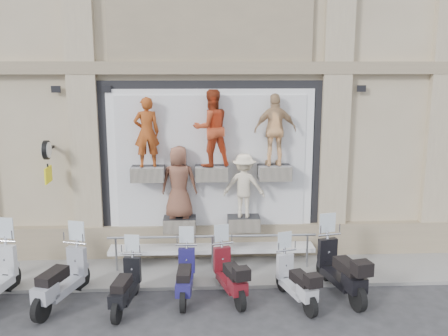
{
  "coord_description": "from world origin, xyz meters",
  "views": [
    {
      "loc": [
        -0.26,
        -9.34,
        4.92
      ],
      "look_at": [
        0.27,
        1.9,
        2.59
      ],
      "focal_mm": 40.0,
      "sensor_mm": 36.0,
      "label": 1
    }
  ],
  "objects_px": {
    "clock_sign_bracket": "(47,156)",
    "scooter_c": "(61,268)",
    "scooter_d": "(125,276)",
    "scooter_h": "(341,259)",
    "scooter_g": "(296,272)",
    "scooter_e": "(185,267)",
    "guard_rail": "(213,253)",
    "scooter_f": "(230,265)"
  },
  "relations": [
    {
      "from": "guard_rail",
      "to": "scooter_g",
      "type": "height_order",
      "value": "scooter_g"
    },
    {
      "from": "scooter_d",
      "to": "scooter_f",
      "type": "distance_m",
      "value": 2.2
    },
    {
      "from": "scooter_h",
      "to": "scooter_d",
      "type": "bearing_deg",
      "value": 171.74
    },
    {
      "from": "scooter_c",
      "to": "scooter_d",
      "type": "distance_m",
      "value": 1.36
    },
    {
      "from": "clock_sign_bracket",
      "to": "scooter_f",
      "type": "xyz_separation_m",
      "value": [
        4.24,
        -1.83,
        -2.08
      ]
    },
    {
      "from": "scooter_c",
      "to": "scooter_e",
      "type": "bearing_deg",
      "value": 22.84
    },
    {
      "from": "clock_sign_bracket",
      "to": "scooter_d",
      "type": "distance_m",
      "value": 3.71
    },
    {
      "from": "guard_rail",
      "to": "scooter_c",
      "type": "height_order",
      "value": "scooter_c"
    },
    {
      "from": "guard_rail",
      "to": "scooter_g",
      "type": "relative_size",
      "value": 2.96
    },
    {
      "from": "scooter_g",
      "to": "clock_sign_bracket",
      "type": "bearing_deg",
      "value": 141.84
    },
    {
      "from": "scooter_e",
      "to": "scooter_h",
      "type": "height_order",
      "value": "scooter_h"
    },
    {
      "from": "scooter_d",
      "to": "scooter_e",
      "type": "height_order",
      "value": "scooter_e"
    },
    {
      "from": "scooter_e",
      "to": "clock_sign_bracket",
      "type": "bearing_deg",
      "value": 153.52
    },
    {
      "from": "scooter_c",
      "to": "scooter_h",
      "type": "height_order",
      "value": "scooter_h"
    },
    {
      "from": "scooter_c",
      "to": "scooter_g",
      "type": "relative_size",
      "value": 1.17
    },
    {
      "from": "scooter_g",
      "to": "scooter_f",
      "type": "bearing_deg",
      "value": 148.77
    },
    {
      "from": "scooter_h",
      "to": "scooter_c",
      "type": "bearing_deg",
      "value": 168.6
    },
    {
      "from": "scooter_d",
      "to": "scooter_e",
      "type": "distance_m",
      "value": 1.27
    },
    {
      "from": "clock_sign_bracket",
      "to": "scooter_c",
      "type": "distance_m",
      "value": 2.93
    },
    {
      "from": "scooter_g",
      "to": "scooter_h",
      "type": "height_order",
      "value": "scooter_h"
    },
    {
      "from": "guard_rail",
      "to": "scooter_c",
      "type": "relative_size",
      "value": 2.53
    },
    {
      "from": "clock_sign_bracket",
      "to": "scooter_g",
      "type": "height_order",
      "value": "clock_sign_bracket"
    },
    {
      "from": "clock_sign_bracket",
      "to": "scooter_d",
      "type": "bearing_deg",
      "value": -47.1
    },
    {
      "from": "scooter_c",
      "to": "scooter_h",
      "type": "xyz_separation_m",
      "value": [
        5.9,
        0.17,
        0.02
      ]
    },
    {
      "from": "scooter_e",
      "to": "scooter_h",
      "type": "distance_m",
      "value": 3.35
    },
    {
      "from": "clock_sign_bracket",
      "to": "scooter_d",
      "type": "relative_size",
      "value": 0.6
    },
    {
      "from": "scooter_c",
      "to": "scooter_d",
      "type": "relative_size",
      "value": 1.17
    },
    {
      "from": "scooter_f",
      "to": "guard_rail",
      "type": "bearing_deg",
      "value": 88.55
    },
    {
      "from": "scooter_d",
      "to": "scooter_h",
      "type": "height_order",
      "value": "scooter_h"
    },
    {
      "from": "clock_sign_bracket",
      "to": "scooter_g",
      "type": "distance_m",
      "value": 6.37
    },
    {
      "from": "clock_sign_bracket",
      "to": "scooter_g",
      "type": "xyz_separation_m",
      "value": [
        5.6,
        -2.18,
        -2.11
      ]
    },
    {
      "from": "scooter_f",
      "to": "scooter_c",
      "type": "bearing_deg",
      "value": 167.85
    },
    {
      "from": "scooter_d",
      "to": "scooter_e",
      "type": "bearing_deg",
      "value": 27.68
    },
    {
      "from": "clock_sign_bracket",
      "to": "scooter_h",
      "type": "relative_size",
      "value": 0.5
    },
    {
      "from": "clock_sign_bracket",
      "to": "guard_rail",
      "type": "bearing_deg",
      "value": -6.84
    },
    {
      "from": "scooter_e",
      "to": "scooter_c",
      "type": "bearing_deg",
      "value": -172.85
    },
    {
      "from": "guard_rail",
      "to": "clock_sign_bracket",
      "type": "xyz_separation_m",
      "value": [
        -3.9,
        0.47,
        2.34
      ]
    },
    {
      "from": "scooter_e",
      "to": "scooter_g",
      "type": "bearing_deg",
      "value": -6.3
    },
    {
      "from": "scooter_d",
      "to": "scooter_g",
      "type": "height_order",
      "value": "scooter_d"
    },
    {
      "from": "scooter_d",
      "to": "scooter_g",
      "type": "bearing_deg",
      "value": 9.48
    },
    {
      "from": "scooter_g",
      "to": "scooter_d",
      "type": "bearing_deg",
      "value": 164.02
    },
    {
      "from": "clock_sign_bracket",
      "to": "scooter_e",
      "type": "relative_size",
      "value": 0.58
    }
  ]
}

